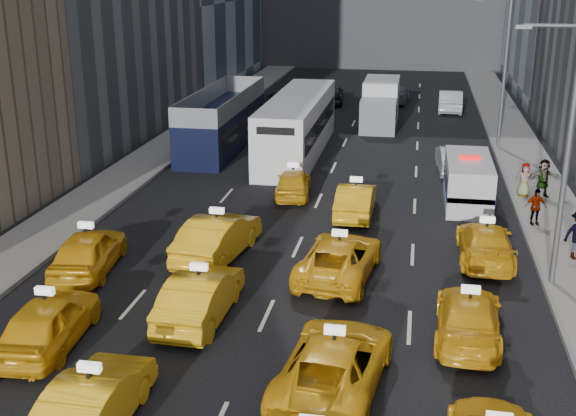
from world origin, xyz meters
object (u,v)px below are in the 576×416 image
box_truck (380,104)px  nypd_van (468,182)px  double_decker (223,119)px  city_bus (298,126)px

box_truck → nypd_van: bearing=-65.6°
nypd_van → box_truck: (-5.03, 16.56, 0.50)m
double_decker → city_bus: bearing=-16.6°
city_bus → box_truck: city_bus is taller
nypd_van → city_bus: bearing=142.9°
city_bus → box_truck: bearing=65.5°
double_decker → city_bus: (4.76, -0.92, -0.00)m
nypd_van → box_truck: size_ratio=0.76×
nypd_van → city_bus: size_ratio=0.40×
double_decker → box_truck: double_decker is taller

